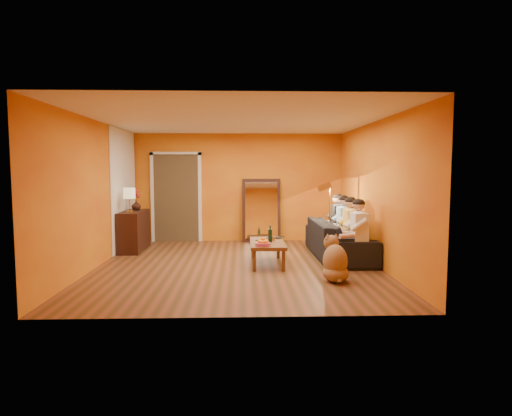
{
  "coord_description": "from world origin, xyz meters",
  "views": [
    {
      "loc": [
        0.08,
        -7.62,
        1.71
      ],
      "look_at": [
        0.35,
        0.5,
        1.0
      ],
      "focal_mm": 30.0,
      "sensor_mm": 36.0,
      "label": 1
    }
  ],
  "objects_px": {
    "table_lamp": "(129,200)",
    "coffee_table": "(267,253)",
    "sofa": "(339,239)",
    "person_far_left": "(359,234)",
    "person_far_right": "(338,222)",
    "vase": "(136,205)",
    "dog": "(335,258)",
    "sideboard": "(134,231)",
    "floor_lamp": "(330,218)",
    "person_mid_right": "(344,226)",
    "laptop": "(276,238)",
    "mirror_frame": "(261,210)",
    "wine_bottle": "(270,234)",
    "tumbler": "(273,238)",
    "person_mid_left": "(351,230)"
  },
  "relations": [
    {
      "from": "mirror_frame",
      "to": "laptop",
      "type": "distance_m",
      "value": 2.25
    },
    {
      "from": "sideboard",
      "to": "person_mid_right",
      "type": "xyz_separation_m",
      "value": [
        4.37,
        -0.74,
        0.18
      ]
    },
    {
      "from": "floor_lamp",
      "to": "laptop",
      "type": "bearing_deg",
      "value": -134.52
    },
    {
      "from": "sofa",
      "to": "table_lamp",
      "type": "bearing_deg",
      "value": 82.75
    },
    {
      "from": "table_lamp",
      "to": "mirror_frame",
      "type": "bearing_deg",
      "value": 26.32
    },
    {
      "from": "sofa",
      "to": "person_far_left",
      "type": "bearing_deg",
      "value": -172.59
    },
    {
      "from": "sofa",
      "to": "vase",
      "type": "bearing_deg",
      "value": 75.59
    },
    {
      "from": "person_mid_right",
      "to": "wine_bottle",
      "type": "bearing_deg",
      "value": -152.58
    },
    {
      "from": "person_far_left",
      "to": "person_far_right",
      "type": "distance_m",
      "value": 1.65
    },
    {
      "from": "coffee_table",
      "to": "person_far_right",
      "type": "bearing_deg",
      "value": 39.59
    },
    {
      "from": "mirror_frame",
      "to": "sofa",
      "type": "relative_size",
      "value": 0.62
    },
    {
      "from": "person_far_left",
      "to": "person_far_right",
      "type": "relative_size",
      "value": 1.0
    },
    {
      "from": "floor_lamp",
      "to": "person_mid_right",
      "type": "height_order",
      "value": "floor_lamp"
    },
    {
      "from": "floor_lamp",
      "to": "person_far_right",
      "type": "height_order",
      "value": "floor_lamp"
    },
    {
      "from": "sideboard",
      "to": "sofa",
      "type": "xyz_separation_m",
      "value": [
        4.24,
        -0.84,
        -0.07
      ]
    },
    {
      "from": "sideboard",
      "to": "sofa",
      "type": "height_order",
      "value": "sideboard"
    },
    {
      "from": "table_lamp",
      "to": "dog",
      "type": "bearing_deg",
      "value": -32.31
    },
    {
      "from": "coffee_table",
      "to": "person_mid_left",
      "type": "relative_size",
      "value": 1.0
    },
    {
      "from": "mirror_frame",
      "to": "vase",
      "type": "height_order",
      "value": "mirror_frame"
    },
    {
      "from": "person_far_left",
      "to": "person_mid_left",
      "type": "relative_size",
      "value": 1.0
    },
    {
      "from": "sideboard",
      "to": "vase",
      "type": "bearing_deg",
      "value": 90.0
    },
    {
      "from": "person_far_right",
      "to": "wine_bottle",
      "type": "height_order",
      "value": "person_far_right"
    },
    {
      "from": "person_mid_right",
      "to": "wine_bottle",
      "type": "height_order",
      "value": "person_mid_right"
    },
    {
      "from": "coffee_table",
      "to": "vase",
      "type": "bearing_deg",
      "value": 148.32
    },
    {
      "from": "mirror_frame",
      "to": "vase",
      "type": "bearing_deg",
      "value": -163.43
    },
    {
      "from": "wine_bottle",
      "to": "laptop",
      "type": "xyz_separation_m",
      "value": [
        0.13,
        0.4,
        -0.14
      ]
    },
    {
      "from": "coffee_table",
      "to": "floor_lamp",
      "type": "bearing_deg",
      "value": 38.81
    },
    {
      "from": "sofa",
      "to": "dog",
      "type": "bearing_deg",
      "value": 165.58
    },
    {
      "from": "mirror_frame",
      "to": "sideboard",
      "type": "distance_m",
      "value": 3.01
    },
    {
      "from": "mirror_frame",
      "to": "laptop",
      "type": "bearing_deg",
      "value": -85.62
    },
    {
      "from": "table_lamp",
      "to": "person_far_right",
      "type": "height_order",
      "value": "table_lamp"
    },
    {
      "from": "sideboard",
      "to": "dog",
      "type": "height_order",
      "value": "sideboard"
    },
    {
      "from": "table_lamp",
      "to": "floor_lamp",
      "type": "distance_m",
      "value": 4.17
    },
    {
      "from": "dog",
      "to": "person_far_left",
      "type": "bearing_deg",
      "value": 59.14
    },
    {
      "from": "vase",
      "to": "table_lamp",
      "type": "bearing_deg",
      "value": -90.0
    },
    {
      "from": "mirror_frame",
      "to": "dog",
      "type": "bearing_deg",
      "value": -75.45
    },
    {
      "from": "mirror_frame",
      "to": "person_mid_left",
      "type": "bearing_deg",
      "value": -56.3
    },
    {
      "from": "dog",
      "to": "mirror_frame",
      "type": "bearing_deg",
      "value": 109.32
    },
    {
      "from": "person_far_right",
      "to": "tumbler",
      "type": "bearing_deg",
      "value": -141.27
    },
    {
      "from": "person_far_right",
      "to": "coffee_table",
      "type": "bearing_deg",
      "value": -140.75
    },
    {
      "from": "sideboard",
      "to": "floor_lamp",
      "type": "height_order",
      "value": "floor_lamp"
    },
    {
      "from": "person_mid_right",
      "to": "laptop",
      "type": "distance_m",
      "value": 1.48
    },
    {
      "from": "table_lamp",
      "to": "sideboard",
      "type": "bearing_deg",
      "value": 90.0
    },
    {
      "from": "floor_lamp",
      "to": "person_mid_left",
      "type": "distance_m",
      "value": 0.93
    },
    {
      "from": "person_far_right",
      "to": "floor_lamp",
      "type": "bearing_deg",
      "value": -136.2
    },
    {
      "from": "table_lamp",
      "to": "coffee_table",
      "type": "distance_m",
      "value": 3.15
    },
    {
      "from": "person_far_right",
      "to": "dog",
      "type": "bearing_deg",
      "value": -103.61
    },
    {
      "from": "person_mid_right",
      "to": "laptop",
      "type": "height_order",
      "value": "person_mid_right"
    },
    {
      "from": "floor_lamp",
      "to": "person_far_right",
      "type": "xyz_separation_m",
      "value": [
        0.22,
        0.21,
        -0.11
      ]
    },
    {
      "from": "mirror_frame",
      "to": "wine_bottle",
      "type": "relative_size",
      "value": 4.9
    }
  ]
}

